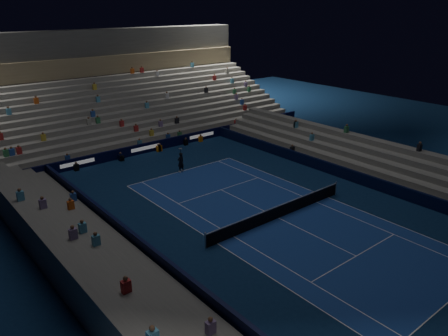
% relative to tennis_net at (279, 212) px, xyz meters
% --- Properties ---
extents(ground, '(90.00, 90.00, 0.00)m').
position_rel_tennis_net_xyz_m(ground, '(0.00, 0.00, -0.50)').
color(ground, '#0B2143').
rests_on(ground, ground).
extents(court_surface, '(10.97, 23.77, 0.01)m').
position_rel_tennis_net_xyz_m(court_surface, '(0.00, 0.00, -0.50)').
color(court_surface, navy).
rests_on(court_surface, ground).
extents(sponsor_barrier_far, '(44.00, 0.25, 1.00)m').
position_rel_tennis_net_xyz_m(sponsor_barrier_far, '(0.00, 18.50, -0.00)').
color(sponsor_barrier_far, black).
rests_on(sponsor_barrier_far, ground).
extents(sponsor_barrier_east, '(0.25, 37.00, 1.00)m').
position_rel_tennis_net_xyz_m(sponsor_barrier_east, '(9.70, 0.00, -0.00)').
color(sponsor_barrier_east, black).
rests_on(sponsor_barrier_east, ground).
extents(sponsor_barrier_west, '(0.25, 37.00, 1.00)m').
position_rel_tennis_net_xyz_m(sponsor_barrier_west, '(-9.70, 0.00, -0.00)').
color(sponsor_barrier_west, black).
rests_on(sponsor_barrier_west, ground).
extents(grandstand_main, '(44.00, 15.20, 11.20)m').
position_rel_tennis_net_xyz_m(grandstand_main, '(0.00, 27.90, 2.87)').
color(grandstand_main, slate).
rests_on(grandstand_main, ground).
extents(grandstand_east, '(5.00, 37.00, 2.50)m').
position_rel_tennis_net_xyz_m(grandstand_east, '(13.17, 0.00, 0.41)').
color(grandstand_east, gray).
rests_on(grandstand_east, ground).
extents(grandstand_west, '(5.00, 37.00, 2.50)m').
position_rel_tennis_net_xyz_m(grandstand_west, '(-13.17, 0.00, 0.41)').
color(grandstand_west, '#5E5E5A').
rests_on(grandstand_west, ground).
extents(tennis_net, '(12.90, 0.10, 1.10)m').
position_rel_tennis_net_xyz_m(tennis_net, '(0.00, 0.00, 0.00)').
color(tennis_net, '#B2B2B7').
rests_on(tennis_net, ground).
extents(tennis_player, '(0.68, 0.47, 1.80)m').
position_rel_tennis_net_xyz_m(tennis_player, '(-0.19, 11.80, 0.40)').
color(tennis_player, black).
rests_on(tennis_player, ground).
extents(broadcast_camera, '(0.43, 0.85, 0.52)m').
position_rel_tennis_net_xyz_m(broadcast_camera, '(-2.90, 17.88, -0.23)').
color(broadcast_camera, black).
rests_on(broadcast_camera, ground).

